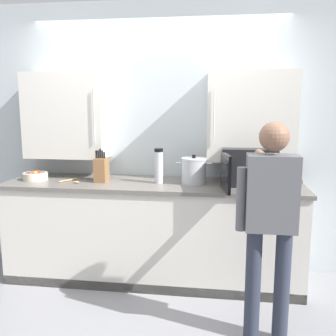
# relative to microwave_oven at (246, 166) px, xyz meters

# --- Properties ---
(ground_plane) EXTENTS (9.38, 9.38, 0.00)m
(ground_plane) POSITION_rel_microwave_oven_xyz_m (-0.85, -0.75, -1.12)
(ground_plane) COLOR gray
(back_wall_tiled) EXTENTS (4.26, 0.44, 2.67)m
(back_wall_tiled) POSITION_rel_microwave_oven_xyz_m (-0.85, 0.30, 0.28)
(back_wall_tiled) COLOR #B2BCC1
(back_wall_tiled) RESTS_ON ground_plane
(counter_unit) EXTENTS (2.79, 0.71, 0.95)m
(counter_unit) POSITION_rel_microwave_oven_xyz_m (-0.85, -0.04, -0.65)
(counter_unit) COLOR beige
(counter_unit) RESTS_ON ground_plane
(microwave_oven) EXTENTS (0.49, 0.71, 0.34)m
(microwave_oven) POSITION_rel_microwave_oven_xyz_m (0.00, 0.00, 0.00)
(microwave_oven) COLOR black
(microwave_oven) RESTS_ON counter_unit
(knife_block) EXTENTS (0.11, 0.15, 0.32)m
(knife_block) POSITION_rel_microwave_oven_xyz_m (-1.34, -0.06, -0.05)
(knife_block) COLOR brown
(knife_block) RESTS_ON counter_unit
(wooden_spoon) EXTENTS (0.21, 0.19, 0.02)m
(wooden_spoon) POSITION_rel_microwave_oven_xyz_m (-1.61, -0.12, -0.16)
(wooden_spoon) COLOR tan
(wooden_spoon) RESTS_ON counter_unit
(thermos_flask) EXTENTS (0.08, 0.08, 0.33)m
(thermos_flask) POSITION_rel_microwave_oven_xyz_m (-0.79, -0.06, -0.01)
(thermos_flask) COLOR #B7BABF
(thermos_flask) RESTS_ON counter_unit
(stock_pot) EXTENTS (0.33, 0.23, 0.27)m
(stock_pot) POSITION_rel_microwave_oven_xyz_m (-0.47, -0.04, -0.05)
(stock_pot) COLOR #B7BABF
(stock_pot) RESTS_ON counter_unit
(fruit_bowl) EXTENTS (0.23, 0.23, 0.10)m
(fruit_bowl) POSITION_rel_microwave_oven_xyz_m (-2.00, -0.07, -0.13)
(fruit_bowl) COLOR beige
(fruit_bowl) RESTS_ON counter_unit
(person_figure) EXTENTS (0.44, 0.66, 1.57)m
(person_figure) POSITION_rel_microwave_oven_xyz_m (0.11, -0.88, -0.18)
(person_figure) COLOR #282D3D
(person_figure) RESTS_ON ground_plane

